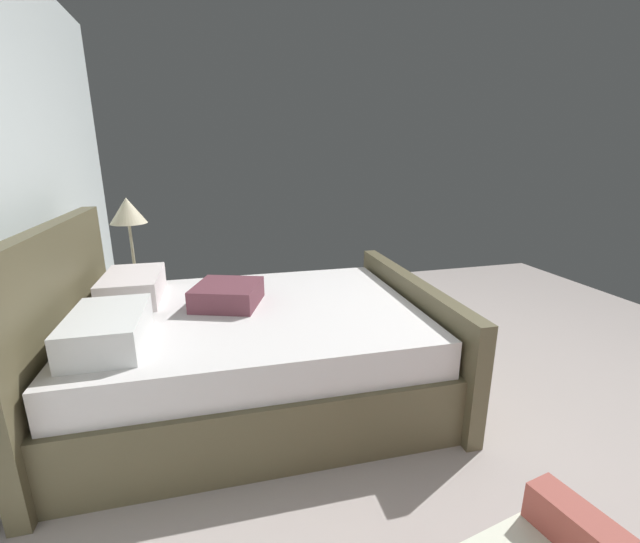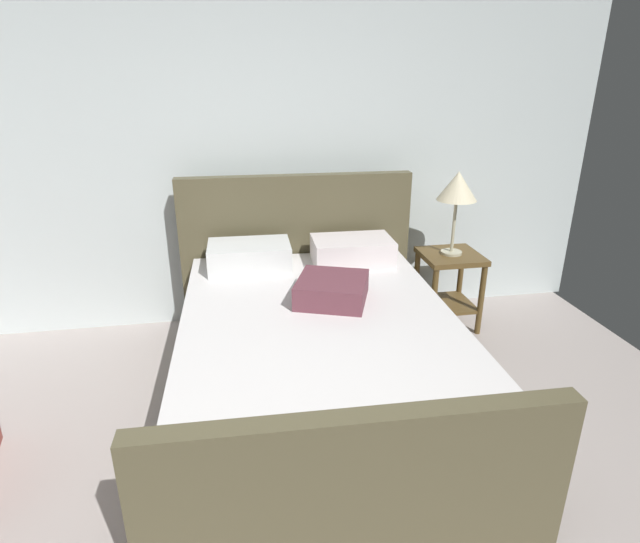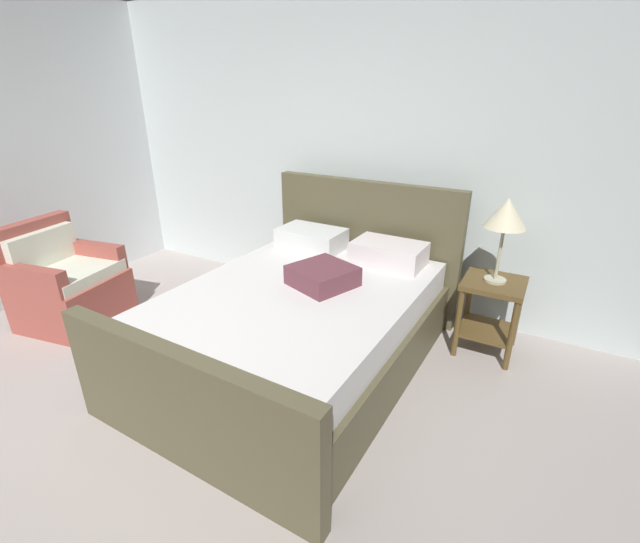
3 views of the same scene
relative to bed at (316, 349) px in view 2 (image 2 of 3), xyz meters
The scene contains 4 objects.
wall_back 1.69m from the bed, 100.08° to the left, with size 5.43×0.12×2.78m, color silver.
bed is the anchor object (origin of this frame).
nightstand_right 1.44m from the bed, 34.60° to the left, with size 0.44×0.44×0.60m.
table_lamp_right 1.63m from the bed, 34.60° to the left, with size 0.29×0.29×0.63m.
Camera 2 is at (-0.22, -1.17, 1.92)m, focal length 29.02 mm.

